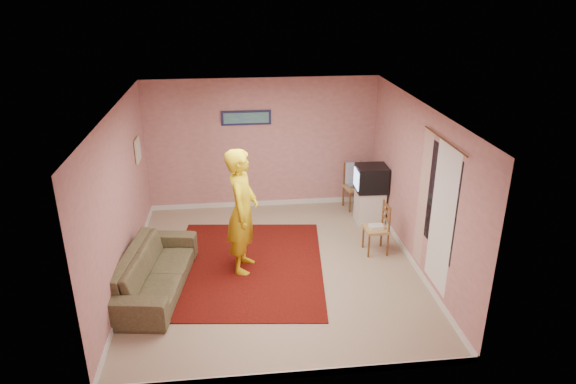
{
  "coord_description": "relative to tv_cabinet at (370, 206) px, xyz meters",
  "views": [
    {
      "loc": [
        -0.58,
        -7.13,
        4.26
      ],
      "look_at": [
        0.29,
        0.6,
        1.06
      ],
      "focal_mm": 32.0,
      "sensor_mm": 36.0,
      "label": 1
    }
  ],
  "objects": [
    {
      "name": "chair_a",
      "position": [
        -0.13,
        0.65,
        0.25
      ],
      "size": [
        0.49,
        0.47,
        0.5
      ],
      "rotation": [
        0.0,
        0.0,
        0.19
      ],
      "color": "#A88551",
      "rests_on": "ground"
    },
    {
      "name": "game_console",
      "position": [
        -0.21,
        -1.17,
        0.15
      ],
      "size": [
        0.24,
        0.18,
        0.05
      ],
      "primitive_type": "cube",
      "rotation": [
        0.0,
        0.0,
        0.03
      ],
      "color": "silver",
      "rests_on": "chair_b"
    },
    {
      "name": "baseboard_right",
      "position": [
        0.29,
        -1.51,
        -0.27
      ],
      "size": [
        0.02,
        5.0,
        0.1
      ],
      "primitive_type": "cube",
      "color": "silver",
      "rests_on": "ground"
    },
    {
      "name": "window",
      "position": [
        0.29,
        -2.41,
        1.13
      ],
      "size": [
        0.01,
        1.1,
        1.5
      ],
      "primitive_type": "cube",
      "color": "black",
      "rests_on": "wall_right"
    },
    {
      "name": "picture_back",
      "position": [
        -2.25,
        0.95,
        1.53
      ],
      "size": [
        0.95,
        0.04,
        0.28
      ],
      "color": "#16193D",
      "rests_on": "wall_back"
    },
    {
      "name": "tv_cabinet",
      "position": [
        0.0,
        0.0,
        0.0
      ],
      "size": [
        0.5,
        0.45,
        0.64
      ],
      "primitive_type": "cube",
      "color": "silver",
      "rests_on": "ground"
    },
    {
      "name": "curtain_rod",
      "position": [
        0.25,
        -2.41,
        2.0
      ],
      "size": [
        0.02,
        1.4,
        0.02
      ],
      "primitive_type": "cylinder",
      "rotation": [
        1.57,
        0.0,
        0.0
      ],
      "color": "brown",
      "rests_on": "wall_right"
    },
    {
      "name": "baseboard_back",
      "position": [
        -1.95,
        0.98,
        -0.27
      ],
      "size": [
        4.5,
        0.02,
        0.1
      ],
      "primitive_type": "cube",
      "color": "silver",
      "rests_on": "ground"
    },
    {
      "name": "picture_left",
      "position": [
        -4.17,
        0.09,
        1.23
      ],
      "size": [
        0.04,
        0.38,
        0.42
      ],
      "color": "#CBBA8C",
      "rests_on": "wall_left"
    },
    {
      "name": "blue_throw",
      "position": [
        -0.13,
        0.69,
        0.43
      ],
      "size": [
        0.41,
        0.05,
        0.43
      ],
      "primitive_type": "cube",
      "color": "#7F99D0",
      "rests_on": "chair_a"
    },
    {
      "name": "wall_front",
      "position": [
        -1.95,
        -4.01,
        0.98
      ],
      "size": [
        4.5,
        0.02,
        2.6
      ],
      "primitive_type": "cube",
      "color": "tan",
      "rests_on": "ground"
    },
    {
      "name": "baseboard_left",
      "position": [
        -4.19,
        -1.51,
        -0.27
      ],
      "size": [
        0.02,
        5.0,
        0.1
      ],
      "primitive_type": "cube",
      "color": "silver",
      "rests_on": "ground"
    },
    {
      "name": "sofa",
      "position": [
        -3.75,
        -1.93,
        -0.0
      ],
      "size": [
        1.14,
        2.25,
        0.63
      ],
      "primitive_type": "imported",
      "rotation": [
        0.0,
        0.0,
        1.43
      ],
      "color": "brown",
      "rests_on": "ground"
    },
    {
      "name": "chair_b",
      "position": [
        -0.21,
        -1.17,
        0.22
      ],
      "size": [
        0.39,
        0.41,
        0.48
      ],
      "rotation": [
        0.0,
        0.0,
        -1.54
      ],
      "color": "#A88551",
      "rests_on": "ground"
    },
    {
      "name": "baseboard_front",
      "position": [
        -1.95,
        -4.0,
        -0.27
      ],
      "size": [
        4.5,
        0.02,
        0.1
      ],
      "primitive_type": "cube",
      "color": "silver",
      "rests_on": "ground"
    },
    {
      "name": "dvd_player",
      "position": [
        -0.13,
        0.65,
        0.19
      ],
      "size": [
        0.4,
        0.32,
        0.06
      ],
      "primitive_type": "cube",
      "rotation": [
        0.0,
        0.0,
        0.22
      ],
      "color": "#B6B6BB",
      "rests_on": "chair_a"
    },
    {
      "name": "wall_back",
      "position": [
        -1.95,
        0.99,
        0.98
      ],
      "size": [
        4.5,
        0.02,
        2.6
      ],
      "primitive_type": "cube",
      "color": "tan",
      "rests_on": "ground"
    },
    {
      "name": "ceiling",
      "position": [
        -1.95,
        -1.51,
        2.28
      ],
      "size": [
        4.5,
        5.0,
        0.02
      ],
      "primitive_type": "cube",
      "color": "silver",
      "rests_on": "wall_back"
    },
    {
      "name": "person",
      "position": [
        -2.42,
        -1.47,
        0.68
      ],
      "size": [
        0.62,
        0.81,
        2.0
      ],
      "primitive_type": "imported",
      "rotation": [
        0.0,
        0.0,
        1.36
      ],
      "color": "gold",
      "rests_on": "ground"
    },
    {
      "name": "wall_right",
      "position": [
        0.3,
        -1.51,
        0.98
      ],
      "size": [
        0.02,
        5.0,
        2.6
      ],
      "primitive_type": "cube",
      "color": "tan",
      "rests_on": "ground"
    },
    {
      "name": "curtain_floral",
      "position": [
        0.26,
        -1.86,
        0.93
      ],
      "size": [
        0.01,
        0.35,
        2.1
      ],
      "primitive_type": "cube",
      "color": "beige",
      "rests_on": "wall_right"
    },
    {
      "name": "crt_tv",
      "position": [
        -0.01,
        0.0,
        0.56
      ],
      "size": [
        0.58,
        0.52,
        0.48
      ],
      "rotation": [
        0.0,
        0.0,
        -0.03
      ],
      "color": "black",
      "rests_on": "tv_cabinet"
    },
    {
      "name": "curtain_sheer",
      "position": [
        0.28,
        -2.56,
        0.93
      ],
      "size": [
        0.01,
        0.75,
        2.1
      ],
      "primitive_type": "cube",
      "color": "white",
      "rests_on": "wall_right"
    },
    {
      "name": "area_rug",
      "position": [
        -2.38,
        -1.43,
        -0.31
      ],
      "size": [
        2.72,
        3.26,
        0.02
      ],
      "primitive_type": "cube",
      "rotation": [
        0.0,
        0.0,
        -0.11
      ],
      "color": "black",
      "rests_on": "ground"
    },
    {
      "name": "wall_left",
      "position": [
        -4.2,
        -1.51,
        0.98
      ],
      "size": [
        0.02,
        5.0,
        2.6
      ],
      "primitive_type": "cube",
      "color": "tan",
      "rests_on": "ground"
    },
    {
      "name": "ground",
      "position": [
        -1.95,
        -1.51,
        -0.32
      ],
      "size": [
        5.0,
        5.0,
        0.0
      ],
      "primitive_type": "plane",
      "color": "gray",
      "rests_on": "ground"
    }
  ]
}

